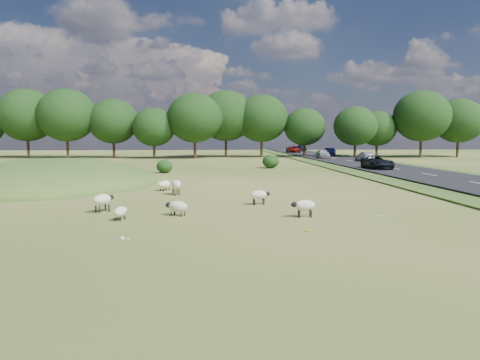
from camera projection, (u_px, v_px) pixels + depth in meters
name	position (u px, v px, depth m)	size (l,w,h in m)	color
ground	(208.00, 175.00, 44.84)	(160.00, 160.00, 0.00)	#3D561B
mound	(52.00, 184.00, 36.07)	(16.00, 20.00, 4.00)	#33561E
road	(374.00, 166.00, 56.13)	(8.00, 150.00, 0.25)	black
treeline	(201.00, 119.00, 79.34)	(96.28, 14.66, 11.70)	black
shrubs	(189.00, 163.00, 51.54)	(22.58, 8.05, 1.57)	black
sheep_0	(259.00, 195.00, 25.31)	(1.13, 0.64, 0.79)	beige
sheep_1	(120.00, 212.00, 20.68)	(0.65, 1.09, 0.61)	beige
sheep_2	(103.00, 199.00, 22.83)	(1.05, 1.24, 0.90)	beige
sheep_3	(177.00, 206.00, 21.81)	(1.22, 0.99, 0.70)	beige
sheep_4	(165.00, 184.00, 31.79)	(1.00, 1.24, 0.71)	beige
sheep_5	(304.00, 205.00, 21.36)	(1.14, 0.56, 0.81)	beige
sheep_6	(176.00, 184.00, 29.54)	(0.84, 1.38, 0.96)	beige
car_0	(323.00, 154.00, 73.51)	(1.64, 4.07, 1.39)	#B8BBC1
car_3	(329.00, 152.00, 84.50)	(1.42, 4.07, 1.34)	navy
car_4	(365.00, 156.00, 65.00)	(1.84, 4.52, 1.31)	silver
car_5	(378.00, 162.00, 49.82)	(2.29, 4.97, 1.38)	black
car_6	(301.00, 148.00, 109.94)	(2.04, 5.02, 1.46)	black
car_7	(293.00, 149.00, 98.88)	(2.34, 5.07, 1.41)	maroon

